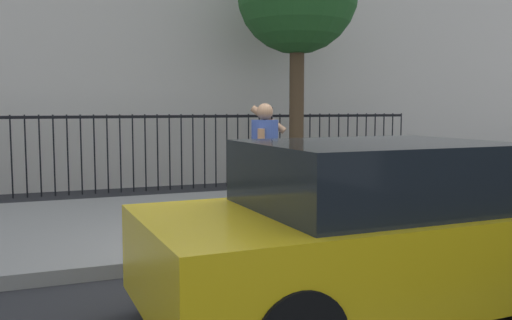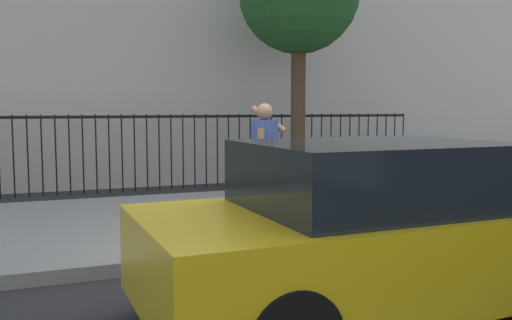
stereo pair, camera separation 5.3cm
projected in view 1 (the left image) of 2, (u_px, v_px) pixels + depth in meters
name	position (u px, v px, depth m)	size (l,w,h in m)	color
ground_plane	(278.00, 261.00, 6.28)	(60.00, 60.00, 0.00)	#28282B
sidewalk	(218.00, 219.00, 8.30)	(28.00, 4.40, 0.15)	gray
iron_fence	(164.00, 142.00, 11.64)	(12.03, 0.04, 1.60)	black
taxi_yellow	(390.00, 231.00, 4.63)	(4.24, 1.94, 1.45)	yellow
pedestrian_on_phone	(264.00, 158.00, 7.02)	(0.64, 0.71, 1.64)	#936B4C
street_bench	(420.00, 164.00, 10.68)	(1.60, 0.45, 0.95)	brown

